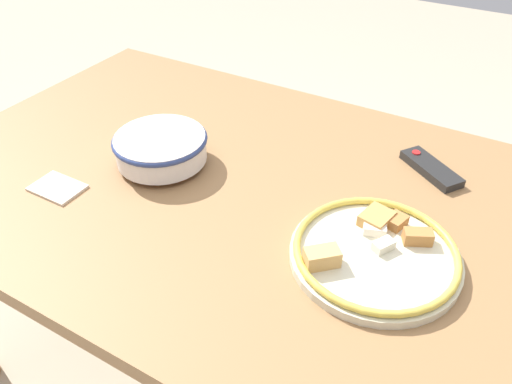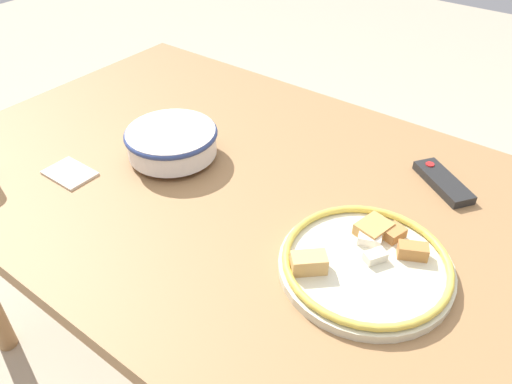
{
  "view_description": "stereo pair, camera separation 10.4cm",
  "coord_description": "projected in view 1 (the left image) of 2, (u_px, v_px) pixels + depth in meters",
  "views": [
    {
      "loc": [
        0.47,
        -0.77,
        1.41
      ],
      "look_at": [
        0.06,
        -0.05,
        0.77
      ],
      "focal_mm": 35.0,
      "sensor_mm": 36.0,
      "label": 1
    },
    {
      "loc": [
        0.56,
        -0.71,
        1.41
      ],
      "look_at": [
        0.06,
        -0.05,
        0.77
      ],
      "focal_mm": 35.0,
      "sensor_mm": 36.0,
      "label": 2
    }
  ],
  "objects": [
    {
      "name": "dining_table",
      "position": [
        244.0,
        209.0,
        1.17
      ],
      "size": [
        1.52,
        0.96,
        0.73
      ],
      "color": "olive",
      "rests_on": "ground_plane"
    },
    {
      "name": "tv_remote",
      "position": [
        431.0,
        168.0,
        1.16
      ],
      "size": [
        0.16,
        0.14,
        0.02
      ],
      "rotation": [
        0.0,
        0.0,
        0.96
      ],
      "color": "black",
      "rests_on": "dining_table"
    },
    {
      "name": "folded_napkin",
      "position": [
        57.0,
        188.0,
        1.11
      ],
      "size": [
        0.11,
        0.08,
        0.01
      ],
      "color": "beige",
      "rests_on": "dining_table"
    },
    {
      "name": "noodle_bowl",
      "position": [
        161.0,
        148.0,
        1.16
      ],
      "size": [
        0.22,
        0.22,
        0.08
      ],
      "color": "silver",
      "rests_on": "dining_table"
    },
    {
      "name": "ground_plane",
      "position": [
        247.0,
        368.0,
        1.58
      ],
      "size": [
        8.0,
        8.0,
        0.0
      ],
      "primitive_type": "plane",
      "color": "#B7A88E"
    },
    {
      "name": "food_plate",
      "position": [
        375.0,
        252.0,
        0.93
      ],
      "size": [
        0.32,
        0.32,
        0.05
      ],
      "color": "beige",
      "rests_on": "dining_table"
    }
  ]
}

